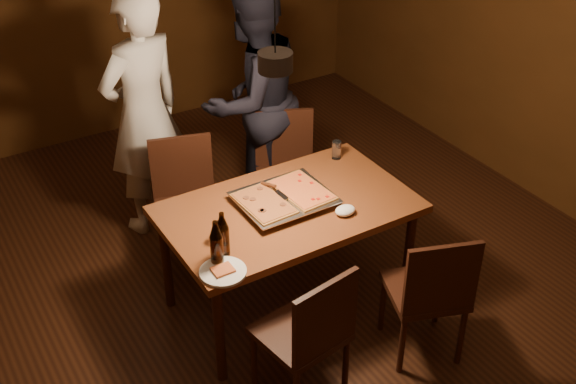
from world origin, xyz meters
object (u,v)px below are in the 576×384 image
chair_near_left (311,327)px  beer_bottle_b (223,234)px  pendant_lamp (275,60)px  pizza_tray (284,200)px  chair_near_right (432,286)px  diner_dark (252,100)px  plate_slice (223,272)px  dining_table (288,216)px  chair_far_left (185,191)px  chair_far_right (286,161)px  beer_bottle_a (216,243)px  diner_white (144,114)px

chair_near_left → beer_bottle_b: size_ratio=1.80×
pendant_lamp → pizza_tray: bearing=47.5°
chair_near_right → chair_near_left: bearing=-165.9°
pendant_lamp → diner_dark: bearing=66.9°
plate_slice → diner_dark: (1.01, 1.49, 0.13)m
dining_table → diner_dark: bearing=71.2°
chair_near_right → pendant_lamp: 1.53m
chair_near_right → pendant_lamp: pendant_lamp is taller
beer_bottle_b → dining_table: bearing=21.6°
chair_far_left → plate_slice: bearing=93.0°
pizza_tray → plate_slice: pizza_tray is taller
beer_bottle_b → plate_slice: size_ratio=1.07×
chair_far_right → beer_bottle_a: size_ratio=2.06×
diner_white → chair_near_left: bearing=74.8°
chair_far_right → chair_near_right: same height
dining_table → plate_slice: 0.72m
pizza_tray → beer_bottle_a: size_ratio=2.03×
plate_slice → chair_far_left: bearing=76.1°
chair_near_left → pendant_lamp: 1.39m
dining_table → diner_white: size_ratio=0.83×
dining_table → pendant_lamp: size_ratio=1.36×
dining_table → chair_far_left: chair_far_left is taller
pizza_tray → beer_bottle_b: (-0.54, -0.25, 0.11)m
chair_near_left → diner_white: 2.09m
beer_bottle_b → chair_far_right: bearing=44.9°
pizza_tray → beer_bottle_a: beer_bottle_a is taller
chair_near_left → chair_near_right: 0.76m
chair_near_left → beer_bottle_a: 0.66m
dining_table → diner_white: (-0.38, 1.30, 0.23)m
chair_far_left → chair_far_right: size_ratio=0.94×
pendant_lamp → chair_far_right: bearing=56.2°
chair_far_right → pendant_lamp: size_ratio=0.51×
beer_bottle_b → diner_dark: diner_dark is taller
chair_far_right → pendant_lamp: bearing=81.2°
chair_far_left → beer_bottle_b: size_ratio=1.95×
chair_far_left → beer_bottle_b: bearing=95.3°
chair_far_left → diner_white: bearing=-67.8°
plate_slice → diner_dark: 1.81m
diner_dark → chair_near_right: bearing=77.0°
dining_table → beer_bottle_b: size_ratio=5.57×
chair_far_left → plate_slice: (-0.28, -1.14, 0.22)m
chair_far_left → diner_white: 0.63m
chair_far_right → diner_dark: diner_dark is taller
dining_table → pizza_tray: pizza_tray is taller
chair_near_left → pizza_tray: (0.32, 0.79, 0.24)m
chair_far_right → chair_near_left: (-0.77, -1.52, 0.00)m
beer_bottle_b → plate_slice: bearing=-118.5°
dining_table → chair_near_right: 0.95m
chair_near_left → pendant_lamp: (0.17, 0.64, 1.22)m
dining_table → pizza_tray: size_ratio=2.73×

